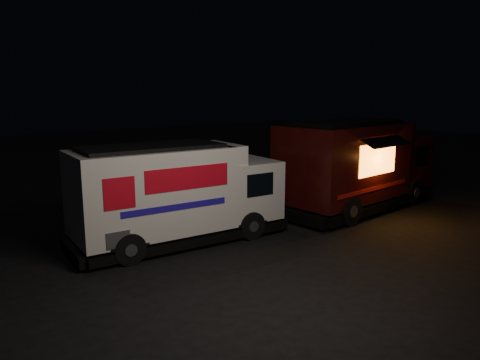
% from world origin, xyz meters
% --- Properties ---
extents(ground, '(80.00, 80.00, 0.00)m').
position_xyz_m(ground, '(0.00, 0.00, 0.00)').
color(ground, black).
rests_on(ground, ground).
extents(white_truck, '(6.63, 2.67, 2.94)m').
position_xyz_m(white_truck, '(-0.30, 1.80, 1.47)').
color(white_truck, silver).
rests_on(white_truck, ground).
extents(red_truck, '(7.41, 3.26, 3.36)m').
position_xyz_m(red_truck, '(7.03, 1.19, 1.68)').
color(red_truck, '#330C09').
rests_on(red_truck, ground).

